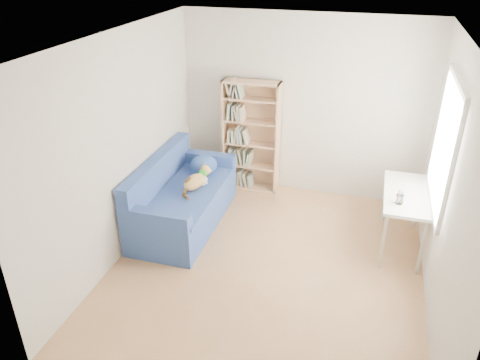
# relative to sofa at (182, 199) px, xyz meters

# --- Properties ---
(ground) EXTENTS (4.00, 4.00, 0.00)m
(ground) POSITION_rel_sofa_xyz_m (1.33, -0.62, -0.35)
(ground) COLOR #A27349
(ground) RESTS_ON ground
(room_shell) EXTENTS (3.54, 4.04, 2.62)m
(room_shell) POSITION_rel_sofa_xyz_m (1.43, -0.59, 1.29)
(room_shell) COLOR silver
(room_shell) RESTS_ON ground
(sofa) EXTENTS (0.90, 1.87, 0.92)m
(sofa) POSITION_rel_sofa_xyz_m (0.00, 0.00, 0.00)
(sofa) COLOR navy
(sofa) RESTS_ON ground
(bookshelf) EXTENTS (0.83, 0.26, 1.67)m
(bookshelf) POSITION_rel_sofa_xyz_m (0.61, 1.23, 0.42)
(bookshelf) COLOR tan
(bookshelf) RESTS_ON ground
(desk) EXTENTS (0.52, 1.13, 0.75)m
(desk) POSITION_rel_sofa_xyz_m (2.80, 0.24, 0.32)
(desk) COLOR silver
(desk) RESTS_ON ground
(pen_cup) EXTENTS (0.09, 0.09, 0.17)m
(pen_cup) POSITION_rel_sofa_xyz_m (2.70, -0.04, 0.46)
(pen_cup) COLOR white
(pen_cup) RESTS_ON desk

